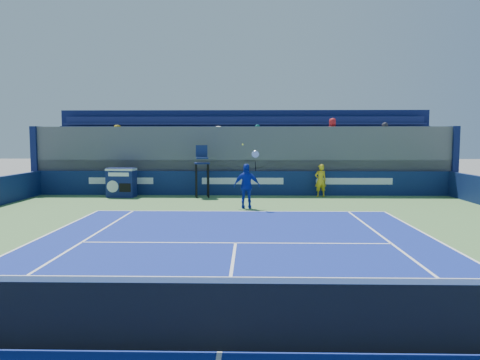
{
  "coord_description": "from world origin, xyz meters",
  "views": [
    {
      "loc": [
        0.4,
        -5.79,
        2.76
      ],
      "look_at": [
        0.0,
        11.5,
        1.25
      ],
      "focal_mm": 35.0,
      "sensor_mm": 36.0,
      "label": 1
    }
  ],
  "objects_px": {
    "ball_person": "(321,180)",
    "match_clock": "(121,182)",
    "umpire_chair": "(202,165)",
    "tennis_player": "(247,186)",
    "tennis_net": "(219,312)"
  },
  "relations": [
    {
      "from": "umpire_chair",
      "to": "tennis_player",
      "type": "xyz_separation_m",
      "value": [
        2.15,
        -3.54,
        -0.62
      ]
    },
    {
      "from": "ball_person",
      "to": "match_clock",
      "type": "height_order",
      "value": "ball_person"
    },
    {
      "from": "umpire_chair",
      "to": "tennis_net",
      "type": "bearing_deg",
      "value": -83.3
    },
    {
      "from": "ball_person",
      "to": "tennis_net",
      "type": "xyz_separation_m",
      "value": [
        -3.75,
        -16.58,
        -0.24
      ]
    },
    {
      "from": "umpire_chair",
      "to": "tennis_player",
      "type": "relative_size",
      "value": 0.96
    },
    {
      "from": "ball_person",
      "to": "tennis_player",
      "type": "distance_m",
      "value": 5.26
    },
    {
      "from": "tennis_player",
      "to": "umpire_chair",
      "type": "bearing_deg",
      "value": 121.23
    },
    {
      "from": "umpire_chair",
      "to": "tennis_player",
      "type": "distance_m",
      "value": 4.19
    },
    {
      "from": "match_clock",
      "to": "umpire_chair",
      "type": "relative_size",
      "value": 0.56
    },
    {
      "from": "match_clock",
      "to": "umpire_chair",
      "type": "distance_m",
      "value": 3.93
    },
    {
      "from": "ball_person",
      "to": "umpire_chair",
      "type": "bearing_deg",
      "value": -5.76
    },
    {
      "from": "umpire_chair",
      "to": "ball_person",
      "type": "bearing_deg",
      "value": 3.79
    },
    {
      "from": "match_clock",
      "to": "tennis_player",
      "type": "distance_m",
      "value": 6.97
    },
    {
      "from": "tennis_net",
      "to": "match_clock",
      "type": "distance_m",
      "value": 17.19
    },
    {
      "from": "match_clock",
      "to": "tennis_player",
      "type": "height_order",
      "value": "tennis_player"
    }
  ]
}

